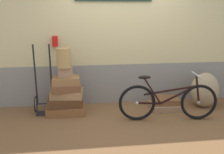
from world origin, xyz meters
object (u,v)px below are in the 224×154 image
(suitcase_2, at_px, (67,94))
(suitcase_6, at_px, (165,106))
(suitcase_5, at_px, (65,72))
(suitcase_3, at_px, (66,88))
(wicker_basket, at_px, (64,58))
(suitcase_4, at_px, (66,81))
(suitcase_7, at_px, (165,100))
(suitcase_0, at_px, (66,109))
(luggage_trolley, at_px, (45,97))
(suitcase_1, at_px, (65,101))
(burlap_sack, at_px, (205,90))
(bicycle, at_px, (168,101))

(suitcase_2, distance_m, suitcase_6, 1.92)
(suitcase_5, distance_m, suitcase_6, 2.04)
(suitcase_3, height_order, wicker_basket, wicker_basket)
(suitcase_4, bearing_deg, suitcase_7, -2.24)
(suitcase_7, bearing_deg, wicker_basket, -176.60)
(suitcase_0, height_order, luggage_trolley, luggage_trolley)
(suitcase_1, xyz_separation_m, suitcase_2, (0.03, 0.01, 0.14))
(suitcase_5, relative_size, suitcase_7, 0.52)
(suitcase_0, bearing_deg, wicker_basket, 87.98)
(suitcase_0, xyz_separation_m, suitcase_7, (1.92, -0.00, 0.09))
(suitcase_7, height_order, wicker_basket, wicker_basket)
(suitcase_1, bearing_deg, suitcase_6, -4.12)
(suitcase_2, bearing_deg, luggage_trolley, 172.92)
(wicker_basket, xyz_separation_m, burlap_sack, (2.72, -0.01, -0.71))
(suitcase_2, height_order, burlap_sack, burlap_sack)
(luggage_trolley, bearing_deg, burlap_sack, -2.23)
(suitcase_4, height_order, bicycle, bicycle)
(suitcase_3, distance_m, burlap_sack, 2.71)
(suitcase_4, height_order, burlap_sack, suitcase_4)
(wicker_basket, bearing_deg, bicycle, -16.85)
(suitcase_4, relative_size, suitcase_5, 1.93)
(suitcase_5, bearing_deg, suitcase_0, -138.30)
(suitcase_0, bearing_deg, suitcase_6, 1.05)
(suitcase_1, distance_m, luggage_trolley, 0.41)
(suitcase_6, bearing_deg, suitcase_4, -179.87)
(suitcase_0, height_order, suitcase_7, suitcase_7)
(luggage_trolley, distance_m, burlap_sack, 3.12)
(bicycle, bearing_deg, suitcase_6, 74.14)
(suitcase_0, bearing_deg, suitcase_1, 118.26)
(suitcase_0, height_order, suitcase_6, suitcase_0)
(suitcase_2, distance_m, bicycle, 1.84)
(suitcase_3, bearing_deg, suitcase_0, 128.10)
(suitcase_1, height_order, suitcase_4, suitcase_4)
(luggage_trolley, height_order, bicycle, luggage_trolley)
(suitcase_5, bearing_deg, suitcase_3, -96.16)
(luggage_trolley, bearing_deg, wicker_basket, -16.12)
(suitcase_3, xyz_separation_m, burlap_sack, (2.70, 0.02, -0.16))
(suitcase_2, height_order, wicker_basket, wicker_basket)
(burlap_sack, bearing_deg, suitcase_0, -180.00)
(suitcase_4, bearing_deg, bicycle, -19.01)
(wicker_basket, distance_m, bicycle, 1.99)
(suitcase_2, xyz_separation_m, bicycle, (1.75, -0.56, -0.03))
(suitcase_3, distance_m, bicycle, 1.84)
(suitcase_3, distance_m, suitcase_6, 1.96)
(burlap_sack, bearing_deg, luggage_trolley, 177.77)
(suitcase_7, relative_size, wicker_basket, 1.39)
(suitcase_0, height_order, burlap_sack, burlap_sack)
(suitcase_1, relative_size, wicker_basket, 1.81)
(suitcase_2, bearing_deg, suitcase_6, 4.50)
(suitcase_5, xyz_separation_m, suitcase_6, (1.90, -0.03, -0.73))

